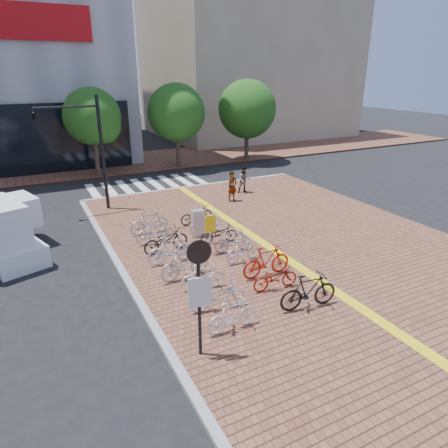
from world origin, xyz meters
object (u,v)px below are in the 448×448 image
bike_12 (233,240)px  yellow_sign (210,227)px  bike_11 (243,250)px  notice_sign (199,285)px  bike_14 (207,223)px  bike_15 (196,214)px  bike_4 (171,249)px  pedestrian_b (244,180)px  bike_2 (203,276)px  utility_box (198,223)px  box_truck (3,231)px  bike_0 (233,315)px  bike_13 (219,234)px  bike_10 (266,261)px  bike_9 (275,278)px  pedestrian_a (232,186)px  bike_1 (217,296)px  bike_8 (309,291)px  bike_7 (149,222)px  traffic_light_pole (72,134)px  bike_5 (166,240)px  bike_3 (185,263)px  bike_6 (155,232)px

bike_12 → yellow_sign: (-0.91, 0.21, 0.65)m
bike_11 → notice_sign: size_ratio=0.49×
bike_14 → bike_15: 1.43m
bike_4 → pedestrian_b: pedestrian_b is taller
bike_2 → bike_14: 4.90m
utility_box → box_truck: 7.80m
bike_14 → bike_11: bearing=174.3°
bike_0 → bike_11: 4.39m
bike_11 → bike_13: 2.05m
bike_10 → yellow_sign: 2.82m
bike_9 → pedestrian_a: bearing=-14.9°
bike_1 → bike_12: bike_12 is taller
bike_8 → bike_9: size_ratio=1.19×
bike_4 → bike_7: size_ratio=1.05×
bike_9 → bike_7: bearing=23.6°
bike_8 → bike_4: bearing=35.9°
traffic_light_pole → box_truck: (-3.49, -4.00, -3.01)m
bike_11 → bike_15: bike_11 is taller
utility_box → bike_9: bearing=-85.5°
bike_10 → bike_11: size_ratio=1.22×
bike_9 → bike_10: bearing=-9.5°
bike_11 → utility_box: (-0.50, 3.17, 0.13)m
bike_8 → pedestrian_b: size_ratio=1.21×
bike_11 → yellow_sign: bearing=28.4°
bike_13 → bike_15: 2.59m
utility_box → bike_10: bearing=-81.6°
bike_5 → bike_8: bike_8 is taller
bike_1 → bike_11: (2.34, 2.51, 0.01)m
pedestrian_a → bike_0: bearing=-130.3°
bike_8 → bike_12: 4.71m
bike_3 → bike_9: bearing=-139.3°
bike_6 → bike_12: 3.39m
bike_2 → notice_sign: notice_sign is taller
bike_2 → bike_5: 3.42m
bike_6 → traffic_light_pole: size_ratio=0.29×
bike_14 → pedestrian_a: pedestrian_a is taller
utility_box → yellow_sign: 2.06m
bike_0 → bike_8: (2.62, -0.05, 0.10)m
bike_13 → utility_box: bearing=33.7°
bike_9 → pedestrian_a: 9.87m
bike_5 → bike_13: size_ratio=1.19×
bike_1 → bike_11: size_ratio=1.13×
bike_6 → bike_12: bearing=-132.2°
bike_10 → notice_sign: (-3.82, -2.86, 1.47)m
bike_9 → utility_box: utility_box is taller
bike_0 → bike_8: 2.62m
bike_6 → utility_box: 1.95m
bike_0 → bike_4: bike_4 is taller
bike_10 → bike_13: 3.43m
utility_box → bike_2: bearing=-111.5°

